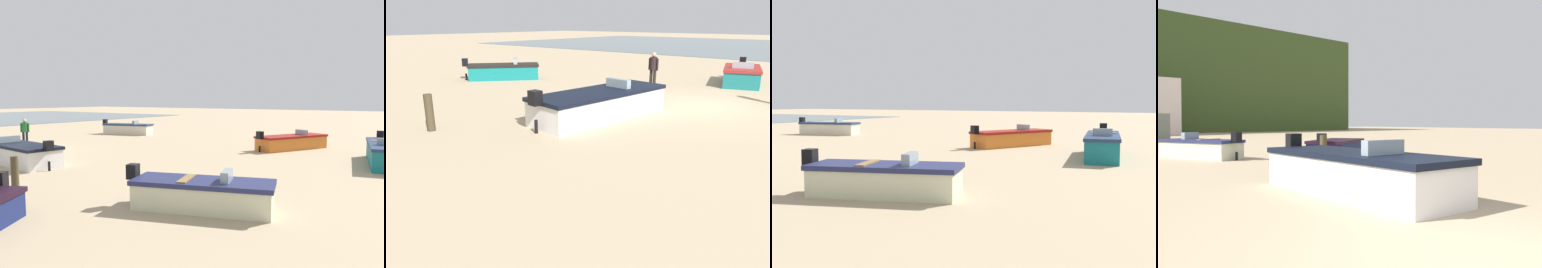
% 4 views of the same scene
% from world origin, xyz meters
% --- Properties ---
extents(ground_plane, '(160.00, 160.00, 0.00)m').
position_xyz_m(ground_plane, '(0.00, 0.00, 0.00)').
color(ground_plane, tan).
extents(boat_teal_0, '(3.34, 3.65, 1.13)m').
position_xyz_m(boat_teal_0, '(10.64, 0.61, 0.42)').
color(boat_teal_0, '#137271').
rests_on(boat_teal_0, ground).
extents(boat_white_4, '(2.13, 5.26, 1.20)m').
position_xyz_m(boat_white_4, '(1.80, 3.71, 0.45)').
color(boat_white_4, white).
rests_on(boat_white_4, ground).
extents(boat_teal_6, '(2.57, 3.80, 1.18)m').
position_xyz_m(boat_teal_6, '(0.40, -5.89, 0.44)').
color(boat_teal_6, '#196C6E').
rests_on(boat_teal_6, ground).
extents(mooring_post_near_water, '(0.23, 0.23, 1.05)m').
position_xyz_m(mooring_post_near_water, '(4.53, 8.05, 0.53)').
color(mooring_post_near_water, '#423825').
rests_on(mooring_post_near_water, ground).
extents(beach_walker_distant, '(0.54, 0.37, 1.62)m').
position_xyz_m(beach_walker_distant, '(3.32, -2.37, 0.95)').
color(beach_walker_distant, black).
rests_on(beach_walker_distant, ground).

